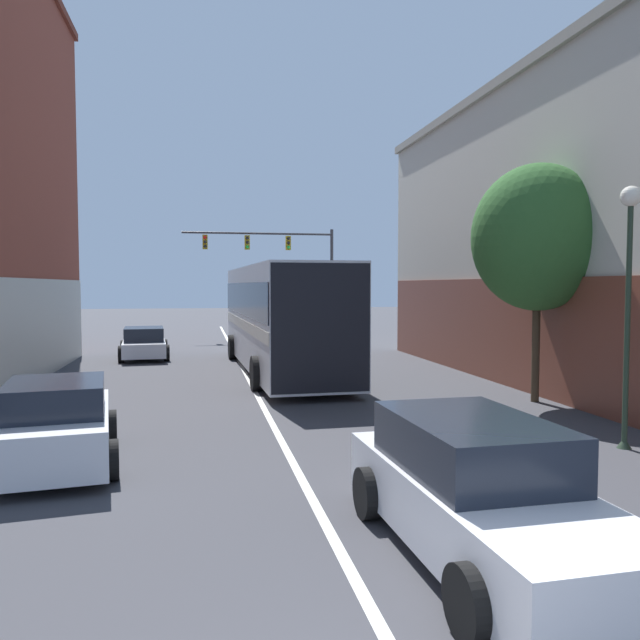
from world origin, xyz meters
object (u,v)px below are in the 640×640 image
object	(u,v)px
parked_car_left_near	(144,343)
bus	(280,313)
hatchback_foreground	(478,493)
parked_car_left_mid	(57,425)
traffic_signal_gantry	(282,256)
street_lamp	(629,281)
street_tree_near	(538,238)

from	to	relation	value
parked_car_left_near	bus	bearing A→B (deg)	-138.57
hatchback_foreground	parked_car_left_near	xyz separation A→B (m)	(-5.22, 20.00, -0.10)
hatchback_foreground	parked_car_left_mid	world-z (taller)	hatchback_foreground
hatchback_foreground	traffic_signal_gantry	xyz separation A→B (m)	(1.70, 29.17, 3.95)
street_lamp	street_tree_near	world-z (taller)	street_tree_near
bus	street_lamp	xyz separation A→B (m)	(4.88, -11.42, 1.04)
hatchback_foreground	street_tree_near	distance (m)	10.53
parked_car_left_near	parked_car_left_mid	distance (m)	15.40
parked_car_left_mid	street_tree_near	bearing A→B (deg)	-79.03
bus	parked_car_left_mid	xyz separation A→B (m)	(-5.12, -10.57, -1.35)
hatchback_foreground	street_lamp	bearing A→B (deg)	-53.23
parked_car_left_mid	street_tree_near	distance (m)	11.96
parked_car_left_mid	street_lamp	distance (m)	10.32
parked_car_left_near	traffic_signal_gantry	xyz separation A→B (m)	(6.91, 9.17, 4.05)
bus	traffic_signal_gantry	size ratio (longest dim) A/B	1.47
parked_car_left_mid	street_lamp	size ratio (longest dim) A/B	0.84
bus	street_lamp	distance (m)	12.47
traffic_signal_gantry	street_tree_near	size ratio (longest dim) A/B	1.41
bus	street_tree_near	bearing A→B (deg)	-142.41
parked_car_left_mid	street_tree_near	world-z (taller)	street_tree_near
hatchback_foreground	street_lamp	xyz separation A→B (m)	(4.66, 3.75, 2.36)
street_tree_near	bus	bearing A→B (deg)	129.57
street_lamp	street_tree_near	xyz separation A→B (m)	(0.82, 4.53, 1.13)
parked_car_left_near	street_lamp	bearing A→B (deg)	-153.29
bus	street_tree_near	world-z (taller)	street_tree_near
parked_car_left_near	parked_car_left_mid	xyz separation A→B (m)	(-0.12, -15.40, 0.07)
street_tree_near	traffic_signal_gantry	bearing A→B (deg)	100.27
bus	hatchback_foreground	size ratio (longest dim) A/B	2.72
hatchback_foreground	street_tree_near	xyz separation A→B (m)	(5.48, 8.28, 3.49)
street_tree_near	hatchback_foreground	bearing A→B (deg)	-123.50
parked_car_left_mid	street_lamp	world-z (taller)	street_lamp
street_tree_near	parked_car_left_mid	bearing A→B (deg)	-161.24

